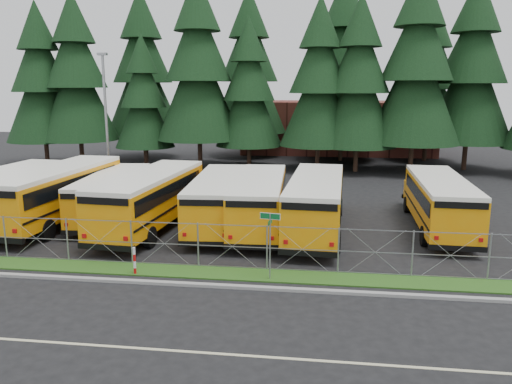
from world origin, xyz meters
TOP-DOWN VIEW (x-y plane):
  - ground at (0.00, 0.00)m, footprint 120.00×120.00m
  - curb at (0.00, -3.10)m, footprint 50.00×0.25m
  - grass_verge at (0.00, -1.70)m, footprint 50.00×1.40m
  - road_lane_line at (0.00, -8.00)m, footprint 50.00×0.12m
  - chainlink_fence at (0.00, -1.00)m, footprint 44.00×0.10m
  - brick_building at (6.00, 40.00)m, footprint 22.00×10.00m
  - bus_0 at (-13.98, 5.07)m, footprint 3.49×11.59m
  - bus_1 at (-10.66, 5.37)m, footprint 3.62×12.47m
  - bus_2 at (-7.93, 6.41)m, footprint 3.27×10.52m
  - bus_3 at (-4.95, 4.83)m, footprint 3.75×12.10m
  - bus_4 at (-1.40, 5.59)m, footprint 3.26×11.06m
  - bus_5 at (0.91, 5.48)m, footprint 3.07×11.19m
  - bus_6 at (4.00, 5.09)m, footprint 3.31×11.75m
  - bus_east at (10.61, 6.50)m, footprint 3.04×11.19m
  - street_sign at (2.23, -2.07)m, footprint 0.83×0.55m
  - striped_bollard at (-3.41, -2.24)m, footprint 0.11×0.11m
  - light_standard at (-11.85, 14.76)m, footprint 0.70×0.35m
  - conifer_0 at (-23.49, 26.16)m, footprint 7.21×7.21m
  - conifer_1 at (-19.81, 26.32)m, footprint 7.62×7.62m
  - conifer_2 at (-13.03, 26.22)m, footprint 5.76×5.76m
  - conifer_3 at (-7.61, 26.53)m, footprint 8.23×8.23m
  - conifer_4 at (-2.77, 26.76)m, footprint 6.43×6.43m
  - conifer_5 at (3.86, 25.84)m, footprint 7.14×7.14m
  - conifer_6 at (7.39, 25.42)m, footprint 7.16×7.16m
  - conifer_7 at (12.35, 25.54)m, footprint 8.23×8.23m
  - conifer_8 at (17.68, 27.82)m, footprint 8.01×8.01m
  - conifer_10 at (-15.04, 31.90)m, footprint 8.16×8.16m
  - conifer_11 at (-3.89, 34.68)m, footprint 8.28×8.28m
  - conifer_12 at (6.24, 32.43)m, footprint 8.66×8.66m
  - conifer_13 at (15.14, 33.50)m, footprint 7.46×7.46m

SIDE VIEW (x-z plane):
  - ground at x=0.00m, z-range 0.00..0.00m
  - road_lane_line at x=0.00m, z-range 0.00..0.01m
  - grass_verge at x=0.00m, z-range 0.00..0.06m
  - curb at x=0.00m, z-range 0.00..0.12m
  - striped_bollard at x=-3.41m, z-range 0.00..1.20m
  - chainlink_fence at x=0.00m, z-range 0.00..2.00m
  - bus_2 at x=-7.93m, z-range 0.00..2.72m
  - bus_4 at x=-1.40m, z-range 0.00..2.86m
  - bus_5 at x=0.91m, z-range 0.00..2.91m
  - bus_east at x=10.61m, z-range 0.00..2.91m
  - bus_0 at x=-13.98m, z-range 0.00..3.00m
  - bus_6 at x=4.00m, z-range 0.00..3.05m
  - bus_3 at x=-4.95m, z-range 0.00..3.12m
  - bus_1 at x=-10.66m, z-range 0.00..3.23m
  - street_sign at x=2.23m, z-range 0.63..3.44m
  - brick_building at x=6.00m, z-range 0.00..6.00m
  - light_standard at x=-11.85m, z-range 0.43..10.57m
  - conifer_2 at x=-13.03m, z-range 0.00..12.74m
  - conifer_4 at x=-2.77m, z-range 0.00..14.23m
  - conifer_5 at x=3.86m, z-range 0.00..15.80m
  - conifer_6 at x=7.39m, z-range 0.00..15.84m
  - conifer_0 at x=-23.49m, z-range 0.00..15.96m
  - conifer_13 at x=15.14m, z-range 0.00..16.49m
  - conifer_1 at x=-19.81m, z-range 0.00..16.85m
  - conifer_8 at x=17.68m, z-range 0.00..17.71m
  - conifer_10 at x=-15.04m, z-range 0.00..18.04m
  - conifer_3 at x=-7.61m, z-range 0.00..18.20m
  - conifer_7 at x=12.35m, z-range 0.00..18.21m
  - conifer_11 at x=-3.89m, z-range 0.00..18.32m
  - conifer_12 at x=6.24m, z-range 0.00..19.15m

